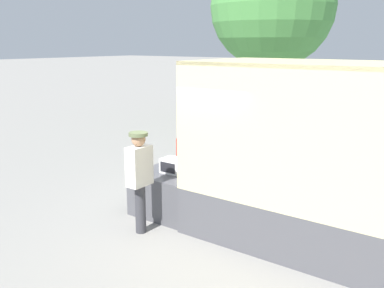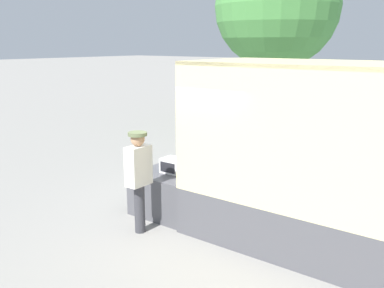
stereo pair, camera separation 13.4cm
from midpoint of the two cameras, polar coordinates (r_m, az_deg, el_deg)
name	(u,v)px [view 2 (the right image)]	position (r m, az deg, el deg)	size (l,w,h in m)	color
ground_plane	(212,213)	(8.31, 3.14, -9.19)	(160.00, 160.00, 0.00)	gray
tailgate_deck	(186,187)	(8.51, -0.34, -5.72)	(1.26, 2.02, 0.80)	#4C4C51
microwave	(176,166)	(7.99, -1.73, -2.95)	(0.53, 0.35, 0.27)	white
portable_generator	(200,155)	(8.55, 1.47, -1.43)	(0.72, 0.53, 0.53)	black
worker_person	(139,172)	(7.20, -6.60, -3.67)	(0.32, 0.44, 1.76)	#38383D
street_tree	(277,6)	(17.51, 11.50, 17.57)	(4.78, 4.78, 6.97)	brown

